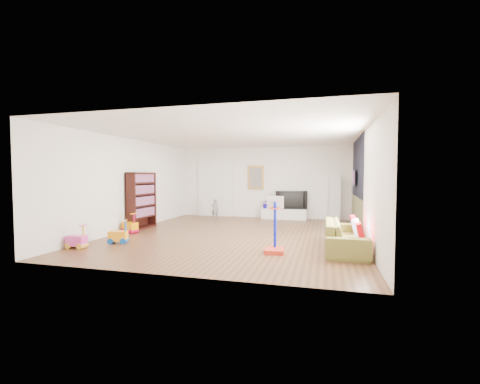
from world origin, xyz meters
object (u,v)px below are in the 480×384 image
(basketball_hoop, at_px, (275,225))
(media_console, at_px, (284,214))
(bookshelf, at_px, (142,201))
(sofa, at_px, (345,236))

(basketball_hoop, bearing_deg, media_console, 90.25)
(media_console, relative_size, basketball_hoop, 1.40)
(bookshelf, distance_m, sofa, 5.99)
(media_console, xyz_separation_m, sofa, (1.89, -4.59, 0.12))
(bookshelf, relative_size, basketball_hoop, 1.44)
(bookshelf, bearing_deg, sofa, -12.14)
(media_console, xyz_separation_m, bookshelf, (-3.92, -3.24, 0.66))
(media_console, bearing_deg, basketball_hoop, -82.35)
(sofa, bearing_deg, basketball_hoop, 114.02)
(media_console, height_order, sofa, sofa)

